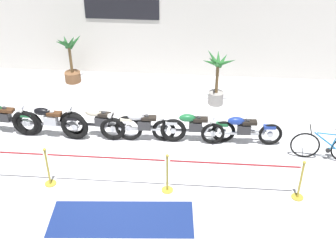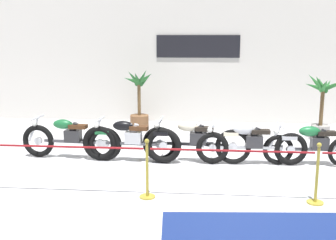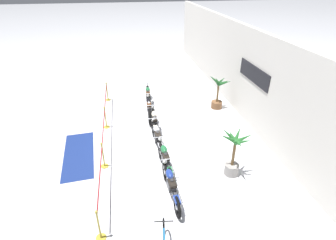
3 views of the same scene
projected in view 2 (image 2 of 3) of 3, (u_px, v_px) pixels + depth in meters
ground_plane at (224, 171)px, 8.76m from camera, size 120.00×120.00×0.00m
back_wall at (220, 57)px, 13.34m from camera, size 28.00×0.29×4.20m
motorcycle_green_0 at (71, 138)px, 9.56m from camera, size 2.37×0.62×0.96m
motorcycle_black_1 at (131, 141)px, 9.33m from camera, size 2.25×0.62×0.97m
motorcycle_cream_2 at (196, 141)px, 9.28m from camera, size 2.41×0.62×0.97m
motorcycle_silver_3 at (251, 144)px, 9.13m from camera, size 2.42×0.62×0.94m
motorcycle_green_4 at (317, 145)px, 9.09m from camera, size 2.33×0.62×0.91m
potted_palm_left_of_row at (322, 107)px, 11.15m from camera, size 1.08×1.20×1.84m
potted_palm_right_of_row at (139, 100)px, 12.82m from camera, size 0.93×1.03×1.87m
stanchion_far_left at (152, 158)px, 7.20m from camera, size 9.01×0.28×1.05m
stanchion_mid_left at (147, 178)px, 7.28m from camera, size 0.28×0.28×1.05m
stanchion_mid_right at (316, 183)px, 7.03m from camera, size 0.28×0.28×1.05m
floor_banner at (269, 228)px, 6.17m from camera, size 3.22×1.38×0.01m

